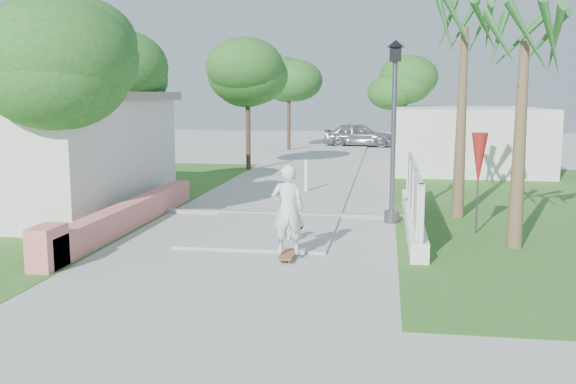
% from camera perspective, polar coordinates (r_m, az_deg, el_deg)
% --- Properties ---
extents(ground, '(90.00, 90.00, 0.00)m').
position_cam_1_polar(ground, '(11.14, -5.90, -7.81)').
color(ground, '#B7B7B2').
rests_on(ground, ground).
extents(path_strip, '(3.20, 36.00, 0.06)m').
position_cam_1_polar(path_strip, '(30.61, 3.57, 2.80)').
color(path_strip, '#B7B7B2').
rests_on(path_strip, ground).
extents(curb, '(6.50, 0.25, 0.10)m').
position_cam_1_polar(curb, '(16.84, -0.76, -1.94)').
color(curb, '#999993').
rests_on(curb, ground).
extents(grass_left, '(8.00, 20.00, 0.01)m').
position_cam_1_polar(grass_left, '(20.99, -19.01, -0.43)').
color(grass_left, '#366A21').
rests_on(grass_left, ground).
extents(grass_right, '(8.00, 20.00, 0.01)m').
position_cam_1_polar(grass_right, '(19.08, 21.53, -1.43)').
color(grass_right, '#366A21').
rests_on(grass_right, ground).
extents(pink_wall, '(0.45, 8.20, 0.80)m').
position_cam_1_polar(pink_wall, '(15.40, -14.51, -2.23)').
color(pink_wall, '#E57575').
rests_on(pink_wall, ground).
extents(lattice_fence, '(0.35, 7.00, 1.50)m').
position_cam_1_polar(lattice_fence, '(15.56, 11.07, -1.13)').
color(lattice_fence, white).
rests_on(lattice_fence, ground).
extents(building_right, '(6.00, 8.00, 2.60)m').
position_cam_1_polar(building_right, '(28.57, 15.33, 4.65)').
color(building_right, silver).
rests_on(building_right, ground).
extents(street_lamp, '(0.44, 0.44, 4.44)m').
position_cam_1_polar(street_lamp, '(15.84, 9.38, 5.93)').
color(street_lamp, '#59595E').
rests_on(street_lamp, ground).
extents(bollard, '(0.14, 0.14, 1.09)m').
position_cam_1_polar(bollard, '(20.64, 1.62, 1.52)').
color(bollard, white).
rests_on(bollard, ground).
extents(patio_umbrella, '(0.36, 0.36, 2.30)m').
position_cam_1_polar(patio_umbrella, '(15.04, 16.61, 2.72)').
color(patio_umbrella, '#59595E').
rests_on(patio_umbrella, ground).
extents(tree_left_near, '(3.60, 3.60, 5.28)m').
position_cam_1_polar(tree_left_near, '(15.15, -20.07, 10.69)').
color(tree_left_near, '#4C3826').
rests_on(tree_left_near, ground).
extents(tree_left_mid, '(3.20, 3.20, 4.85)m').
position_cam_1_polar(tree_left_mid, '(20.53, -15.06, 9.34)').
color(tree_left_mid, '#4C3826').
rests_on(tree_left_mid, ground).
extents(tree_path_left, '(3.40, 3.40, 5.23)m').
position_cam_1_polar(tree_path_left, '(26.93, -3.57, 10.08)').
color(tree_path_left, '#4C3826').
rests_on(tree_path_left, ground).
extents(tree_path_right, '(3.00, 3.00, 4.79)m').
position_cam_1_polar(tree_path_right, '(30.31, 9.78, 9.20)').
color(tree_path_right, '#4C3826').
rests_on(tree_path_right, ground).
extents(tree_path_far, '(3.20, 3.20, 5.17)m').
position_cam_1_polar(tree_path_far, '(36.73, 0.10, 9.71)').
color(tree_path_far, '#4C3826').
rests_on(tree_path_far, ground).
extents(palm_far, '(1.80, 1.80, 5.30)m').
position_cam_1_polar(palm_far, '(16.98, 15.41, 12.87)').
color(palm_far, brown).
rests_on(palm_far, ground).
extents(palm_near, '(1.80, 1.80, 4.70)m').
position_cam_1_polar(palm_near, '(13.81, 20.27, 11.48)').
color(palm_near, brown).
rests_on(palm_near, ground).
extents(skateboarder, '(0.70, 2.16, 1.83)m').
position_cam_1_polar(skateboarder, '(12.55, -0.08, -1.68)').
color(skateboarder, brown).
rests_on(skateboarder, ground).
extents(dog, '(0.45, 0.62, 0.45)m').
position_cam_1_polar(dog, '(13.85, 0.60, -3.45)').
color(dog, white).
rests_on(dog, ground).
extents(parked_car, '(4.27, 1.75, 1.45)m').
position_cam_1_polar(parked_car, '(39.39, 6.32, 5.09)').
color(parked_car, '#B0B3B8').
rests_on(parked_car, ground).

